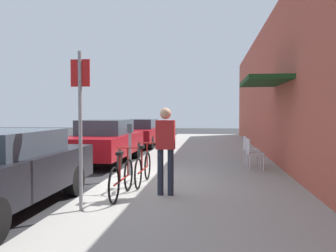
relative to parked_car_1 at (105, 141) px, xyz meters
The scene contains 12 objects.
ground_plane 3.98m from the parked_car_1, 73.63° to the right, with size 60.00×60.00×0.00m, color #2D2D30.
sidewalk_slab 3.84m from the parked_car_1, 27.50° to the right, with size 4.50×32.00×0.12m, color #9E9B93.
building_facade 6.27m from the parked_car_1, 16.86° to the right, with size 1.40×32.00×5.12m.
parked_car_1 is the anchor object (origin of this frame).
parked_car_2 5.77m from the parked_car_1, 90.00° to the left, with size 1.80×4.40×1.39m.
parking_meter 3.18m from the parked_car_1, 60.77° to the right, with size 0.12×0.10×1.32m.
street_sign 6.21m from the parked_car_1, 75.87° to the right, with size 0.32×0.06×2.60m.
bicycle_0 5.35m from the parked_car_1, 68.86° to the right, with size 0.46×1.71×0.90m.
bicycle_1 4.33m from the parked_car_1, 60.98° to the right, with size 0.46×1.71×0.90m.
cafe_chair_0 4.98m from the parked_car_1, 16.94° to the right, with size 0.47×0.47×0.87m.
cafe_chair_1 4.79m from the parked_car_1, ahead, with size 0.47×0.47×0.87m.
pedestrian_standing 5.48m from the parked_car_1, 60.03° to the right, with size 0.36×0.22×1.70m.
Camera 1 is at (2.52, -7.58, 1.73)m, focal length 36.79 mm.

